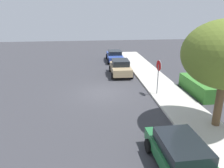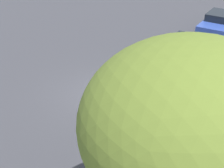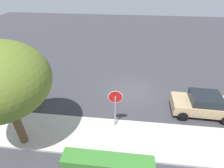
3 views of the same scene
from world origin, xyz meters
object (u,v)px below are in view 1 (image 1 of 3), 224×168
stop_sign (158,71)px  parked_car_green (183,157)px  parked_car_blue (115,56)px  parked_car_tan (120,67)px

stop_sign → parked_car_green: stop_sign is taller
stop_sign → parked_car_blue: stop_sign is taller
parked_car_tan → parked_car_blue: (-6.10, 0.24, -0.09)m
parked_car_tan → parked_car_blue: size_ratio=0.89×
stop_sign → parked_car_tan: stop_sign is taller
parked_car_tan → parked_car_green: 13.84m
stop_sign → parked_car_green: (8.19, -1.61, -1.17)m
parked_car_green → parked_car_tan: bearing=-178.7°
stop_sign → parked_car_green: bearing=-11.2°
parked_car_green → stop_sign: bearing=168.8°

